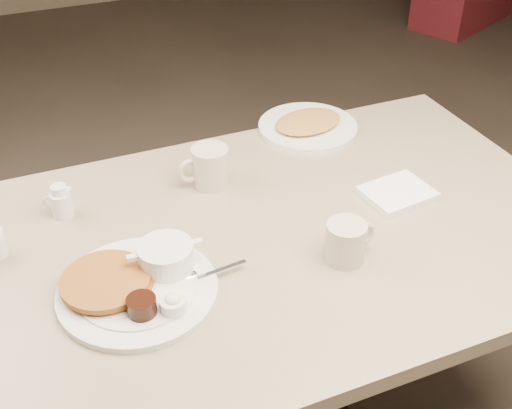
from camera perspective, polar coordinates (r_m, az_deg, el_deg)
name	(u,v)px	position (r m, az deg, el deg)	size (l,w,h in m)	color
diner_table	(259,291)	(1.55, 0.29, -7.60)	(1.50, 0.90, 0.75)	tan
main_plate	(139,281)	(1.32, -10.27, -6.64)	(0.39, 0.33, 0.07)	white
coffee_mug_near	(347,241)	(1.37, 7.98, -3.20)	(0.12, 0.10, 0.09)	beige
napkin	(397,193)	(1.60, 12.34, 0.97)	(0.17, 0.15, 0.02)	white
coffee_mug_far	(209,167)	(1.59, -4.16, 3.33)	(0.13, 0.09, 0.10)	beige
creamer_right	(61,202)	(1.55, -16.80, 0.22)	(0.07, 0.05, 0.08)	white
hash_plate	(308,125)	(1.84, 4.59, 6.98)	(0.33, 0.33, 0.04)	white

